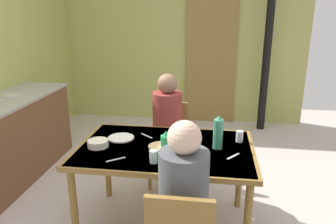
# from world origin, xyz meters

# --- Properties ---
(ground_plane) EXTENTS (7.23, 7.23, 0.00)m
(ground_plane) POSITION_xyz_m (0.00, 0.00, 0.00)
(ground_plane) COLOR #BEB3AB
(wall_back) EXTENTS (4.09, 0.10, 2.85)m
(wall_back) POSITION_xyz_m (0.00, 2.78, 1.42)
(wall_back) COLOR tan
(wall_back) RESTS_ON ground_plane
(door_wooden) EXTENTS (0.80, 0.05, 2.00)m
(door_wooden) POSITION_xyz_m (0.53, 2.70, 1.00)
(door_wooden) COLOR olive
(door_wooden) RESTS_ON ground_plane
(stove_pipe_column) EXTENTS (0.12, 0.12, 2.85)m
(stove_pipe_column) POSITION_xyz_m (1.36, 2.43, 1.42)
(stove_pipe_column) COLOR black
(stove_pipe_column) RESTS_ON ground_plane
(kitchen_counter) EXTENTS (0.61, 1.97, 0.91)m
(kitchen_counter) POSITION_xyz_m (-1.61, 0.31, 0.45)
(kitchen_counter) COLOR brown
(kitchen_counter) RESTS_ON ground_plane
(dining_table) EXTENTS (1.43, 0.93, 0.75)m
(dining_table) POSITION_xyz_m (0.22, -0.23, 0.68)
(dining_table) COLOR olive
(dining_table) RESTS_ON ground_plane
(chair_far_diner) EXTENTS (0.40, 0.40, 0.87)m
(chair_far_diner) POSITION_xyz_m (0.14, 0.59, 0.50)
(chair_far_diner) COLOR olive
(chair_far_diner) RESTS_ON ground_plane
(person_near_diner) EXTENTS (0.30, 0.37, 0.77)m
(person_near_diner) POSITION_xyz_m (0.44, -0.91, 0.78)
(person_near_diner) COLOR #56475A
(person_near_diner) RESTS_ON ground_plane
(person_far_diner) EXTENTS (0.30, 0.37, 0.77)m
(person_far_diner) POSITION_xyz_m (0.14, 0.45, 0.78)
(person_far_diner) COLOR maroon
(person_far_diner) RESTS_ON ground_plane
(water_bottle_green_near) EXTENTS (0.08, 0.08, 0.28)m
(water_bottle_green_near) POSITION_xyz_m (0.64, -0.19, 0.88)
(water_bottle_green_near) COLOR #3D8F6A
(water_bottle_green_near) RESTS_ON dining_table
(water_bottle_green_far) EXTENTS (0.07, 0.07, 0.28)m
(water_bottle_green_far) POSITION_xyz_m (0.28, -0.61, 0.88)
(water_bottle_green_far) COLOR #299756
(water_bottle_green_far) RESTS_ON dining_table
(serving_bowl_center) EXTENTS (0.17, 0.17, 0.05)m
(serving_bowl_center) POSITION_xyz_m (-0.32, -0.30, 0.78)
(serving_bowl_center) COLOR #EBE1C6
(serving_bowl_center) RESTS_ON dining_table
(dinner_plate_near_left) EXTENTS (0.22, 0.22, 0.01)m
(dinner_plate_near_left) POSITION_xyz_m (0.32, 0.04, 0.76)
(dinner_plate_near_left) COLOR white
(dinner_plate_near_left) RESTS_ON dining_table
(dinner_plate_near_right) EXTENTS (0.22, 0.22, 0.01)m
(dinner_plate_near_right) POSITION_xyz_m (-0.18, -0.10, 0.76)
(dinner_plate_near_right) COLOR white
(dinner_plate_near_right) RESTS_ON dining_table
(drinking_glass_by_near_diner) EXTENTS (0.06, 0.06, 0.09)m
(drinking_glass_by_near_diner) POSITION_xyz_m (0.82, -0.03, 0.80)
(drinking_glass_by_near_diner) COLOR silver
(drinking_glass_by_near_diner) RESTS_ON dining_table
(drinking_glass_by_far_diner) EXTENTS (0.06, 0.06, 0.09)m
(drinking_glass_by_far_diner) POSITION_xyz_m (0.18, -0.53, 0.80)
(drinking_glass_by_far_diner) COLOR silver
(drinking_glass_by_far_diner) RESTS_ON dining_table
(bread_plate_sliced) EXTENTS (0.19, 0.19, 0.02)m
(bread_plate_sliced) POSITION_xyz_m (0.18, -0.26, 0.76)
(bread_plate_sliced) COLOR #DBB77A
(bread_plate_sliced) RESTS_ON dining_table
(cutlery_knife_near) EXTENTS (0.11, 0.13, 0.00)m
(cutlery_knife_near) POSITION_xyz_m (0.76, -0.34, 0.75)
(cutlery_knife_near) COLOR silver
(cutlery_knife_near) RESTS_ON dining_table
(cutlery_fork_near) EXTENTS (0.12, 0.11, 0.00)m
(cutlery_fork_near) POSITION_xyz_m (0.02, -0.02, 0.75)
(cutlery_fork_near) COLOR silver
(cutlery_fork_near) RESTS_ON dining_table
(cutlery_knife_far) EXTENTS (0.13, 0.10, 0.00)m
(cutlery_knife_far) POSITION_xyz_m (-0.11, -0.52, 0.75)
(cutlery_knife_far) COLOR silver
(cutlery_knife_far) RESTS_ON dining_table
(cutlery_fork_far) EXTENTS (0.12, 0.11, 0.00)m
(cutlery_fork_far) POSITION_xyz_m (0.51, -0.57, 0.75)
(cutlery_fork_far) COLOR silver
(cutlery_fork_far) RESTS_ON dining_table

